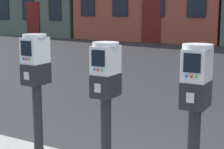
{
  "coord_description": "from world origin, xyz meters",
  "views": [
    {
      "loc": [
        1.19,
        -2.81,
        1.67
      ],
      "look_at": [
        -0.35,
        -0.2,
        1.12
      ],
      "focal_mm": 58.61,
      "sensor_mm": 36.0,
      "label": 1
    }
  ],
  "objects": [
    {
      "name": "parking_meter_near_kerb",
      "position": [
        -1.11,
        -0.3,
        1.04
      ],
      "size": [
        0.22,
        0.25,
        1.3
      ],
      "rotation": [
        0.0,
        0.0,
        -1.56
      ],
      "color": "black",
      "rests_on": "sidewalk_slab"
    },
    {
      "name": "parking_meter_end_of_row",
      "position": [
        0.41,
        -0.3,
        1.03
      ],
      "size": [
        0.22,
        0.25,
        1.28
      ],
      "rotation": [
        0.0,
        0.0,
        -1.56
      ],
      "color": "black",
      "rests_on": "sidewalk_slab"
    },
    {
      "name": "parking_meter_twin_adjacent",
      "position": [
        -0.35,
        -0.3,
        1.01
      ],
      "size": [
        0.22,
        0.25,
        1.26
      ],
      "rotation": [
        0.0,
        0.0,
        -1.56
      ],
      "color": "black",
      "rests_on": "sidewalk_slab"
    }
  ]
}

